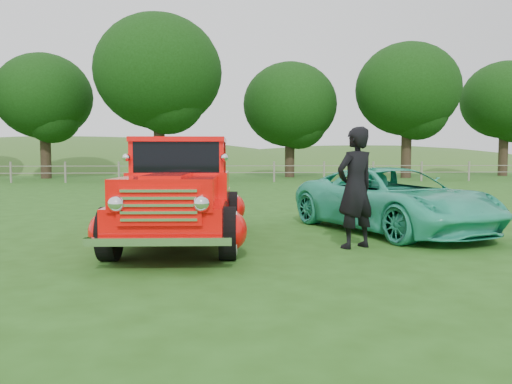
{
  "coord_description": "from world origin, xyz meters",
  "views": [
    {
      "loc": [
        -0.57,
        -7.25,
        1.45
      ],
      "look_at": [
        0.15,
        1.2,
        0.86
      ],
      "focal_mm": 35.0,
      "sensor_mm": 36.0,
      "label": 1
    }
  ],
  "objects": [
    {
      "name": "ground",
      "position": [
        0.0,
        0.0,
        0.0
      ],
      "size": [
        140.0,
        140.0,
        0.0
      ],
      "primitive_type": "plane",
      "color": "#255015",
      "rests_on": "ground"
    },
    {
      "name": "distant_hills",
      "position": [
        -4.08,
        59.46,
        -4.55
      ],
      "size": [
        116.0,
        60.0,
        18.0
      ],
      "color": "#386525",
      "rests_on": "ground"
    },
    {
      "name": "fence_line",
      "position": [
        0.0,
        22.0,
        0.6
      ],
      "size": [
        48.0,
        0.12,
        1.2
      ],
      "color": "gray",
      "rests_on": "ground"
    },
    {
      "name": "tree_mid_west",
      "position": [
        -12.0,
        28.0,
        5.55
      ],
      "size": [
        6.4,
        6.4,
        8.46
      ],
      "color": "black",
      "rests_on": "ground"
    },
    {
      "name": "tree_near_west",
      "position": [
        -4.0,
        25.0,
        6.8
      ],
      "size": [
        8.0,
        8.0,
        10.42
      ],
      "color": "black",
      "rests_on": "ground"
    },
    {
      "name": "tree_near_east",
      "position": [
        5.0,
        29.0,
        5.25
      ],
      "size": [
        6.8,
        6.8,
        8.33
      ],
      "color": "black",
      "rests_on": "ground"
    },
    {
      "name": "tree_mid_east",
      "position": [
        13.0,
        27.0,
        6.17
      ],
      "size": [
        7.2,
        7.2,
        9.44
      ],
      "color": "black",
      "rests_on": "ground"
    },
    {
      "name": "tree_far_east",
      "position": [
        22.0,
        30.0,
        5.86
      ],
      "size": [
        6.6,
        6.6,
        8.86
      ],
      "color": "black",
      "rests_on": "ground"
    },
    {
      "name": "red_pickup",
      "position": [
        -1.13,
        1.31,
        0.8
      ],
      "size": [
        2.42,
        5.07,
        1.78
      ],
      "rotation": [
        0.0,
        0.0,
        -0.05
      ],
      "color": "black",
      "rests_on": "ground"
    },
    {
      "name": "teal_sedan",
      "position": [
        2.91,
        2.19,
        0.63
      ],
      "size": [
        3.5,
        4.95,
        1.25
      ],
      "primitive_type": "imported",
      "rotation": [
        0.0,
        0.0,
        0.35
      ],
      "color": "#2EBA94",
      "rests_on": "ground"
    },
    {
      "name": "man",
      "position": [
        1.68,
        0.51,
        0.97
      ],
      "size": [
        0.84,
        0.73,
        1.94
      ],
      "primitive_type": "imported",
      "rotation": [
        0.0,
        0.0,
        3.6
      ],
      "color": "black",
      "rests_on": "ground"
    }
  ]
}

